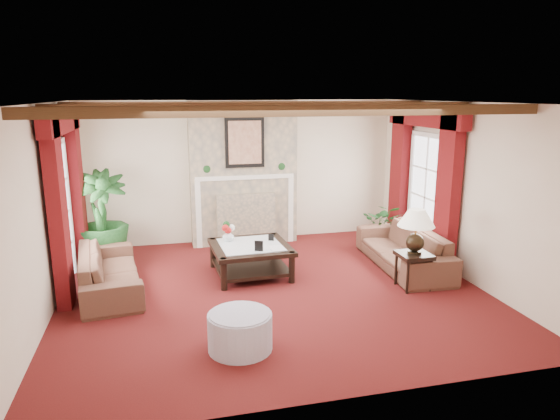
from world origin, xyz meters
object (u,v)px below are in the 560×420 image
object	(u,v)px
potted_palm	(103,237)
ottoman	(240,332)
sofa_left	(109,264)
side_table	(413,271)
sofa_right	(404,242)
coffee_table	(251,260)

from	to	relation	value
potted_palm	ottoman	world-z (taller)	potted_palm
sofa_left	side_table	size ratio (longest dim) A/B	3.91
sofa_left	ottoman	world-z (taller)	sofa_left
ottoman	potted_palm	bearing A→B (deg)	117.00
sofa_right	potted_palm	world-z (taller)	potted_palm
coffee_table	potted_palm	bearing A→B (deg)	150.48
sofa_left	coffee_table	bearing A→B (deg)	-92.99
sofa_left	potted_palm	size ratio (longest dim) A/B	1.23
coffee_table	ottoman	world-z (taller)	coffee_table
coffee_table	ottoman	xyz separation A→B (m)	(-0.55, -2.32, -0.03)
sofa_right	potted_palm	distance (m)	5.06
sofa_right	ottoman	xyz separation A→B (m)	(-3.08, -2.09, -0.22)
sofa_left	side_table	world-z (taller)	sofa_left
sofa_right	ottoman	distance (m)	3.72
sofa_right	side_table	xyz separation A→B (m)	(-0.29, -0.89, -0.16)
potted_palm	coffee_table	bearing A→B (deg)	-26.98
side_table	ottoman	xyz separation A→B (m)	(-2.78, -1.20, -0.06)
side_table	sofa_left	bearing A→B (deg)	167.41
sofa_left	coffee_table	world-z (taller)	sofa_left
sofa_left	potted_palm	xyz separation A→B (m)	(-0.21, 1.33, 0.04)
coffee_table	side_table	world-z (taller)	side_table
side_table	coffee_table	bearing A→B (deg)	153.42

